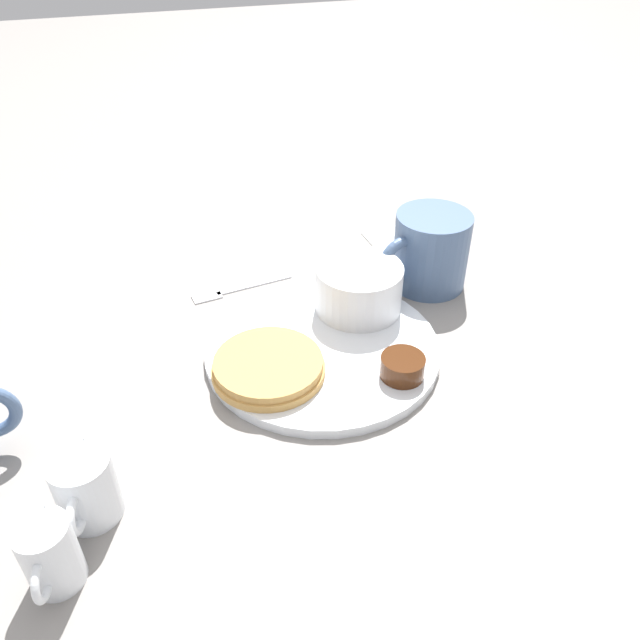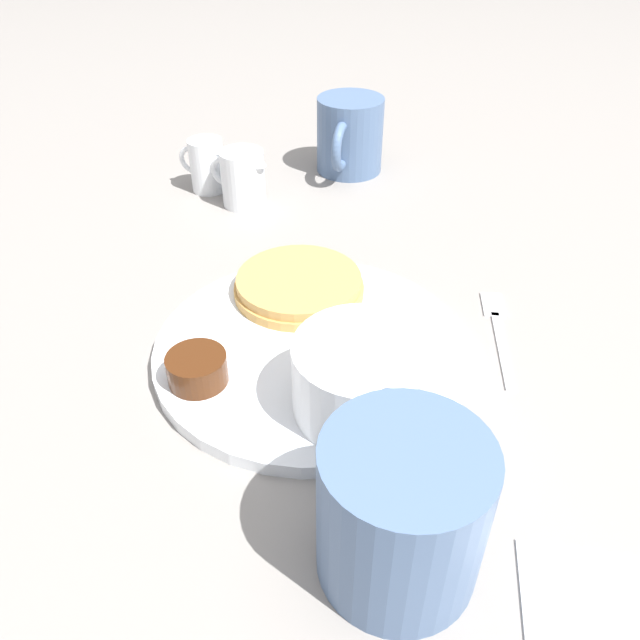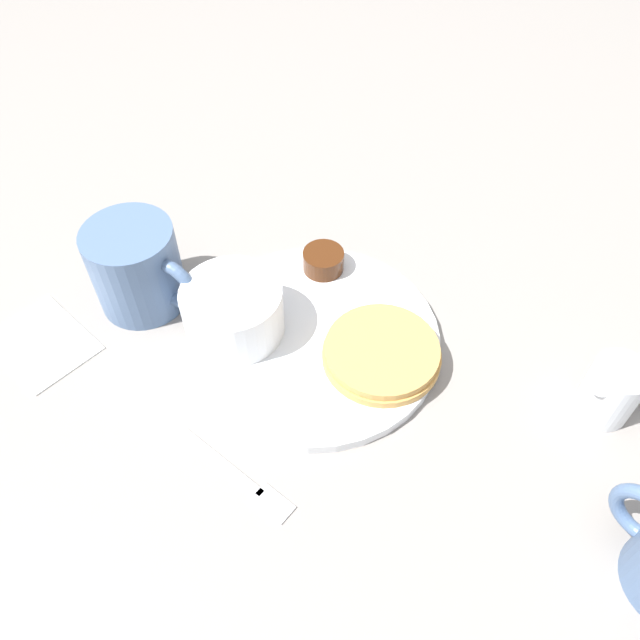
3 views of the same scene
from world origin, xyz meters
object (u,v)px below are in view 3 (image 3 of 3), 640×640
Objects in this scene: plate at (314,338)px; creamer_pitcher_near at (612,390)px; coffee_mug at (138,268)px; fork at (246,481)px; bowl at (233,309)px.

creamer_pitcher_near is (-0.25, -0.15, 0.03)m from plate.
coffee_mug is 0.96× the size of fork.
bowl reaches higher than plate.
fork is (-0.08, 0.15, -0.00)m from plate.
plate is 2.04× the size of coffee_mug.
fork is at bearing 144.71° from bowl.
coffee_mug is (0.17, 0.10, 0.04)m from plate.
creamer_pitcher_near is at bearing -149.60° from plate.
bowl is at bearing -159.46° from coffee_mug.
bowl reaches higher than fork.
plate is 0.17m from fork.
bowl is at bearing 32.77° from creamer_pitcher_near.
plate is 1.96× the size of fork.
plate is 0.20m from coffee_mug.
creamer_pitcher_near is 0.57× the size of fork.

